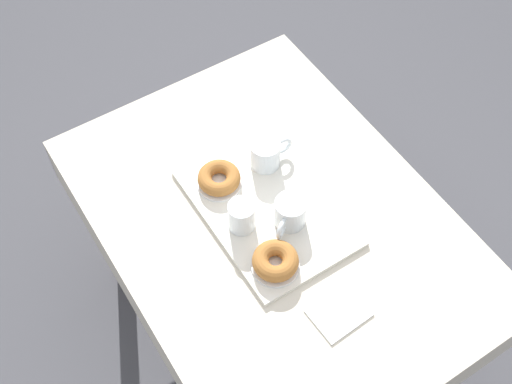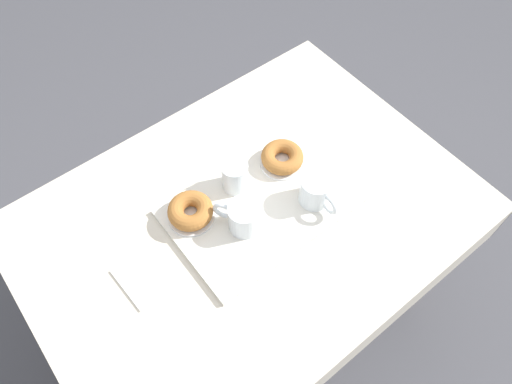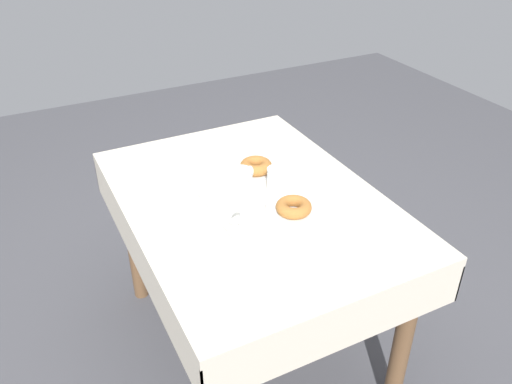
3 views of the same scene
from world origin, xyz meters
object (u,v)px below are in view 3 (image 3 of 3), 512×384
sugar_donut_left (294,207)px  donut_plate_left (293,213)px  paper_napkin (220,158)px  tea_mug_right (252,214)px  sugar_donut_right (256,166)px  donut_plate_right (256,172)px  serving_tray (256,201)px  water_glass_near (277,181)px  dining_table (251,223)px  tea_mug_left (241,181)px

sugar_donut_left → donut_plate_left: bearing=0.0°
paper_napkin → sugar_donut_left: bearing=6.2°
tea_mug_right → sugar_donut_right: bearing=151.1°
donut_plate_right → sugar_donut_right: (0.00, 0.00, 0.02)m
serving_tray → donut_plate_left: bearing=27.9°
water_glass_near → donut_plate_left: water_glass_near is taller
sugar_donut_left → paper_napkin: sugar_donut_left is taller
serving_tray → donut_plate_left: size_ratio=3.85×
dining_table → tea_mug_right: 0.24m
tea_mug_right → donut_plate_right: (-0.29, 0.16, -0.04)m
tea_mug_left → water_glass_near: size_ratio=1.30×
sugar_donut_left → sugar_donut_right: sugar_donut_right is taller
water_glass_near → donut_plate_left: bearing=-7.4°
dining_table → sugar_donut_left: (0.17, 0.07, 0.15)m
water_glass_near → sugar_donut_left: (0.15, -0.02, -0.02)m
water_glass_near → sugar_donut_left: bearing=-7.4°
water_glass_near → sugar_donut_right: bearing=-177.3°
tea_mug_left → tea_mug_right: same height
dining_table → donut_plate_right: size_ratio=9.39×
water_glass_near → paper_napkin: bearing=-168.0°
tea_mug_right → tea_mug_left: bearing=164.8°
dining_table → paper_napkin: (-0.31, 0.02, 0.11)m
serving_tray → sugar_donut_left: bearing=27.9°
tea_mug_left → sugar_donut_left: tea_mug_left is taller
serving_tray → water_glass_near: 0.10m
dining_table → paper_napkin: paper_napkin is taller
serving_tray → tea_mug_left: 0.09m
donut_plate_left → paper_napkin: bearing=-173.8°
tea_mug_right → sugar_donut_left: tea_mug_right is taller
sugar_donut_left → paper_napkin: bearing=-173.8°
dining_table → serving_tray: (0.04, -0.00, 0.12)m
paper_napkin → sugar_donut_right: bearing=19.1°
serving_tray → tea_mug_right: 0.15m
donut_plate_right → dining_table: bearing=-33.0°
dining_table → donut_plate_left: (0.17, 0.07, 0.13)m
donut_plate_left → sugar_donut_left: size_ratio=1.05×
serving_tray → paper_napkin: size_ratio=3.56×
tea_mug_right → water_glass_near: (-0.14, 0.17, 0.00)m
tea_mug_right → donut_plate_left: tea_mug_right is taller
serving_tray → tea_mug_left: (-0.07, -0.02, 0.05)m
serving_tray → paper_napkin: bearing=177.0°
dining_table → tea_mug_left: 0.17m
sugar_donut_left → sugar_donut_right: 0.30m
tea_mug_left → donut_plate_right: size_ratio=0.94×
tea_mug_left → water_glass_near: bearing=63.0°
paper_napkin → dining_table: bearing=-3.2°
sugar_donut_right → donut_plate_left: bearing=-2.3°
tea_mug_left → paper_napkin: (-0.28, 0.04, -0.05)m
tea_mug_left → sugar_donut_right: size_ratio=0.99×
dining_table → water_glass_near: water_glass_near is taller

